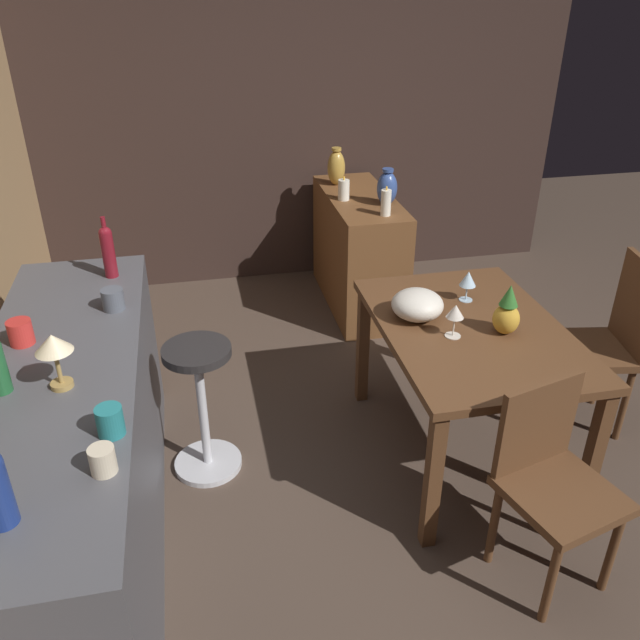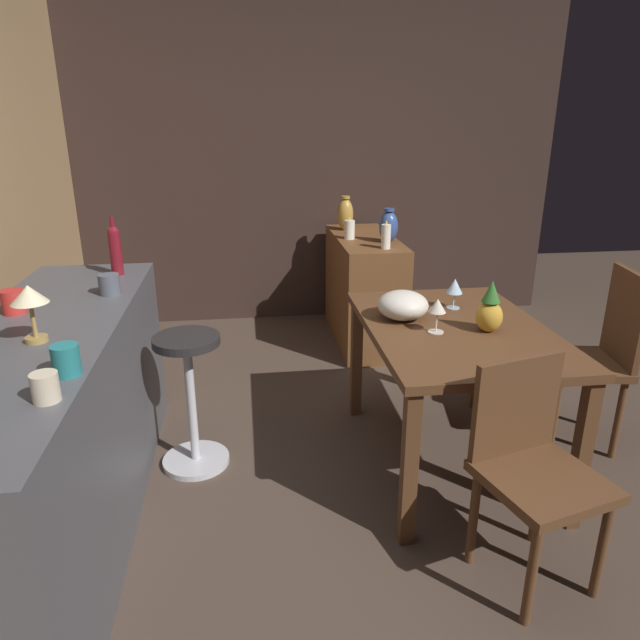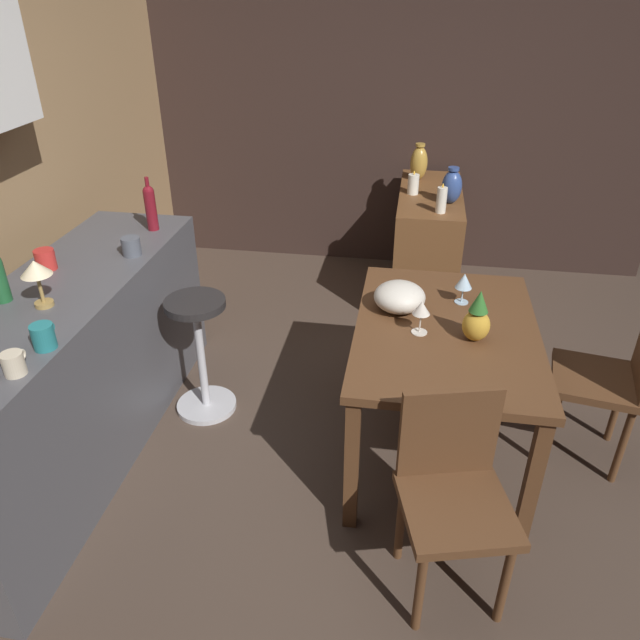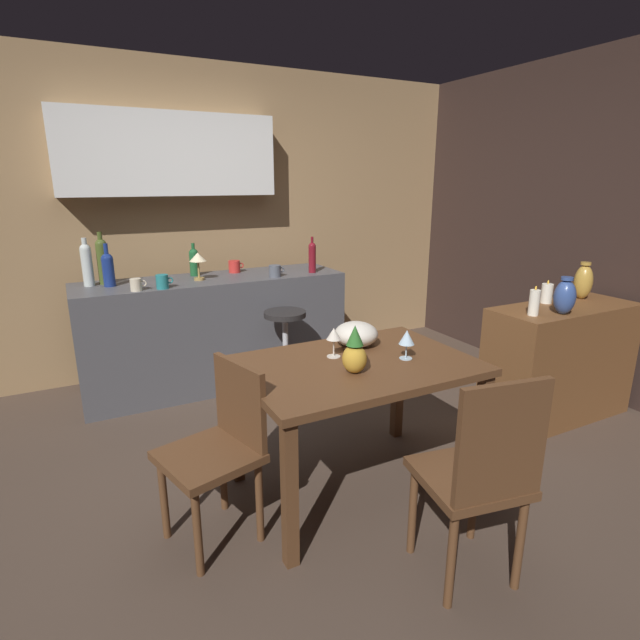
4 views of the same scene
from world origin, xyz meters
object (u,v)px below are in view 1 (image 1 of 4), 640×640
Objects in this scene: cup_red at (21,332)px; counter_lamp at (54,348)px; pillar_candle_short at (344,190)px; sideboard_cabinet at (358,251)px; cup_slate at (113,299)px; pillar_candle_tall at (386,203)px; cup_cream at (103,460)px; vase_ceramic_blue at (387,188)px; dining_table at (470,344)px; wine_bottle_ruby at (108,250)px; cup_teal at (110,421)px; chair_near_window at (551,478)px; wine_glass_right at (455,313)px; fruit_bowl at (417,305)px; pineapple_centerpiece at (507,313)px; wine_glass_left at (468,279)px; bar_stool at (202,406)px; chair_by_doorway at (607,339)px; vase_brass at (336,167)px.

cup_red is 0.61× the size of counter_lamp.
sideboard_cabinet is at bearing -68.96° from pillar_candle_short.
cup_slate is 1.94m from pillar_candle_tall.
cup_slate is at bearing 136.55° from pillar_candle_short.
vase_ceramic_blue is at bearing -34.02° from cup_cream.
wine_bottle_ruby reaches higher than dining_table.
chair_near_window is at bearing -92.53° from cup_teal.
vase_ceramic_blue reaches higher than cup_cream.
sideboard_cabinet is 1.86m from wine_glass_right.
vase_ceramic_blue is (1.39, -0.27, 0.12)m from fruit_bowl.
wine_glass_right is 1.56m from cup_teal.
cup_slate is 0.54× the size of vase_ceramic_blue.
vase_ceramic_blue reaches higher than pineapple_centerpiece.
chair_near_window is 6.96× the size of cup_teal.
chair_near_window is 6.50× the size of cup_slate.
pineapple_centerpiece is 1.75m from cup_slate.
cup_red is (0.07, 2.06, 0.11)m from pineapple_centerpiece.
pillar_candle_short is (1.47, -1.40, -0.06)m from cup_slate.
fruit_bowl is at bearing 112.14° from wine_glass_left.
cup_red is 0.92m from cup_cream.
sideboard_cabinet is at bearing -45.04° from cup_slate.
bar_stool is 2.31× the size of wine_bottle_ruby.
chair_by_doorway is 2.79m from cup_red.
bar_stool is 5.32× the size of cup_red.
vase_ceramic_blue reaches higher than bar_stool.
cup_slate is (0.07, 1.38, 0.14)m from fruit_bowl.
vase_brass reaches higher than wine_glass_right.
cup_teal and cup_red have the same top height.
wine_bottle_ruby reaches higher than pillar_candle_short.
pineapple_centerpiece is (-0.02, -0.24, -0.02)m from wine_glass_right.
cup_cream reaches higher than chair_by_doorway.
sideboard_cabinet is (1.73, 0.08, -0.24)m from dining_table.
pillar_candle_tall reaches higher than dining_table.
vase_ceramic_blue is at bearing -148.99° from sideboard_cabinet.
vase_ceramic_blue is (1.32, -1.65, -0.01)m from cup_slate.
vase_ceramic_blue reaches higher than wine_glass_left.
wine_bottle_ruby is at bearing -27.67° from cup_red.
sideboard_cabinet is 9.02× the size of cup_teal.
counter_lamp reaches higher than vase_brass.
cup_cream is at bearing -177.11° from wine_bottle_ruby.
cup_cream is (-0.11, 1.60, 0.47)m from chair_near_window.
pillar_candle_tall is at bearing 1.57° from chair_near_window.
cup_slate is (0.12, 2.42, 0.43)m from chair_by_doorway.
fruit_bowl is 0.93× the size of vase_brass.
counter_lamp reaches higher than chair_by_doorway.
pillar_candle_short is at bearing 111.04° from sideboard_cabinet.
wine_bottle_ruby is (0.47, 2.45, 0.52)m from chair_by_doorway.
sideboard_cabinet is 1.87m from chair_by_doorway.
vase_ceramic_blue is at bearing 1.48° from wine_glass_left.
cup_slate is (0.28, 1.48, 0.09)m from wine_glass_right.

